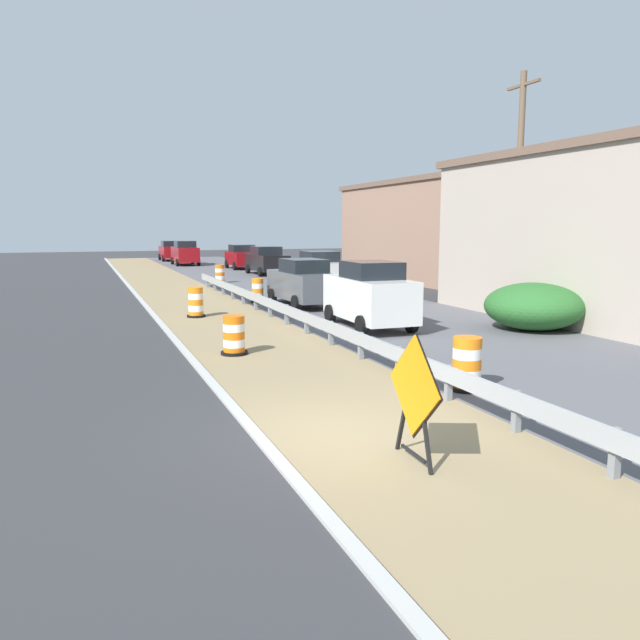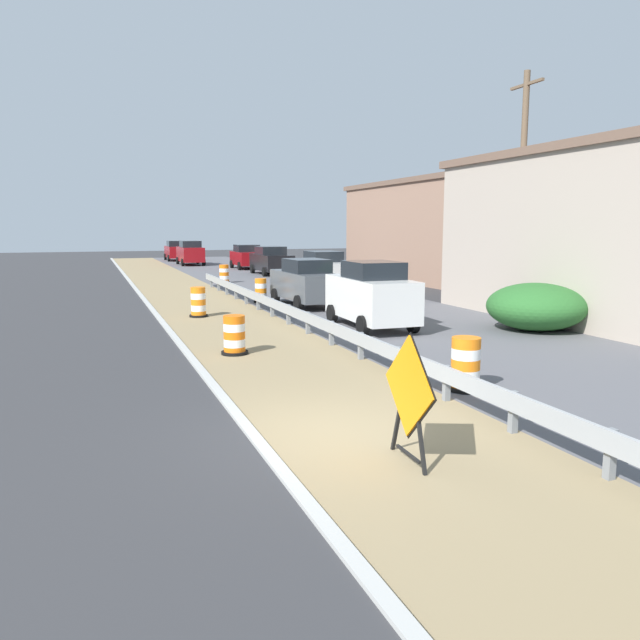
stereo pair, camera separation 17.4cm
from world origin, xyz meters
The scene contains 21 objects.
ground_plane centered at (0.00, 0.00, 0.00)m, with size 160.00×160.00×0.00m, color #333335.
median_dirt_strip centered at (0.86, 0.00, 0.00)m, with size 4.12×120.00×0.01m, color #8E7A56.
curb_near_edge centered at (-1.30, 0.00, 0.00)m, with size 0.20×120.00×0.11m, color #ADADA8.
guardrail_median centered at (2.68, -1.02, 0.52)m, with size 0.18×54.46×0.71m.
warning_sign_diamond centered at (0.51, -1.53, 1.04)m, with size 0.11×1.56×1.91m.
traffic_barrel_nearest centered at (3.53, 1.54, 0.50)m, with size 0.74×0.74×1.11m.
traffic_barrel_close centered at (-0.12, 6.81, 0.47)m, with size 0.71×0.71×1.04m.
traffic_barrel_mid centered at (0.15, 14.01, 0.51)m, with size 0.69×0.69×1.12m.
traffic_barrel_far centered at (3.50, 17.47, 0.49)m, with size 0.64×0.64×1.08m.
traffic_barrel_farther centered at (3.97, 27.56, 0.50)m, with size 0.70×0.70×1.10m.
car_lead_near_lane centered at (5.14, 9.48, 1.11)m, with size 2.07×4.32×2.23m.
car_trailing_near_lane centered at (8.36, 39.50, 0.96)m, with size 2.18×4.11×1.92m.
car_lead_far_lane centered at (4.98, 15.68, 1.00)m, with size 2.03×4.53×2.01m.
car_mid_far_lane centered at (8.28, 22.05, 1.02)m, with size 2.02×4.32×2.04m.
car_trailing_far_lane centered at (4.67, 53.66, 0.99)m, with size 2.10×4.61×1.97m.
car_distant_a centered at (8.49, 33.00, 0.99)m, with size 2.19×4.78×1.98m.
car_distant_b centered at (4.85, 46.03, 1.06)m, with size 2.04×4.60×2.12m.
roadside_shop_near centered at (14.33, 8.34, 3.07)m, with size 7.15×12.65×6.11m.
roadside_shop_far centered at (17.08, 24.90, 3.10)m, with size 6.38×15.73×6.18m.
utility_pole_near centered at (12.10, 10.83, 4.73)m, with size 0.24×1.80×9.13m.
bush_roadside centered at (9.98, 7.15, 0.77)m, with size 3.19×3.19×1.54m, color #286028.
Camera 1 is at (-3.82, -8.96, 3.36)m, focal length 34.62 mm.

